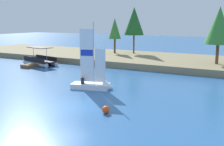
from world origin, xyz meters
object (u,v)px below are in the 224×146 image
object	(u,v)px
shoreline_tree_left	(115,29)
shoreline_tree_centre	(219,25)
wooden_dock	(42,63)
pontoon_boat	(40,61)
shoreline_tree_midleft	(134,21)
sailboat	(97,84)
channel_buoy	(106,110)

from	to	relation	value
shoreline_tree_left	shoreline_tree_centre	xyz separation A→B (m)	(17.69, -4.18, 0.78)
wooden_dock	pontoon_boat	bearing A→B (deg)	-136.55
shoreline_tree_midleft	wooden_dock	bearing A→B (deg)	-122.39
shoreline_tree_left	wooden_dock	world-z (taller)	shoreline_tree_left
shoreline_tree_left	shoreline_tree_centre	world-z (taller)	shoreline_tree_centre
shoreline_tree_midleft	sailboat	world-z (taller)	shoreline_tree_midleft
wooden_dock	sailboat	distance (m)	17.13
wooden_dock	pontoon_boat	size ratio (longest dim) A/B	1.13
shoreline_tree_midleft	pontoon_boat	size ratio (longest dim) A/B	1.30
shoreline_tree_midleft	wooden_dock	distance (m)	17.37
pontoon_boat	channel_buoy	bearing A→B (deg)	-22.76
wooden_dock	shoreline_tree_centre	bearing A→B (deg)	19.13
shoreline_tree_centre	pontoon_boat	distance (m)	25.47
shoreline_tree_midleft	sailboat	size ratio (longest dim) A/B	1.15
shoreline_tree_left	channel_buoy	bearing A→B (deg)	-62.74
channel_buoy	wooden_dock	bearing A→B (deg)	143.70
shoreline_tree_left	sailboat	world-z (taller)	shoreline_tree_left
pontoon_boat	shoreline_tree_centre	bearing A→B (deg)	32.38
shoreline_tree_centre	channel_buoy	bearing A→B (deg)	-100.26
shoreline_tree_left	sailboat	xyz separation A→B (m)	(9.25, -20.67, -4.64)
shoreline_tree_centre	wooden_dock	xyz separation A→B (m)	(-23.38, -8.11, -5.65)
shoreline_tree_centre	wooden_dock	size ratio (longest dim) A/B	1.08
shoreline_tree_midleft	sailboat	distance (m)	23.71
shoreline_tree_midleft	pontoon_boat	xyz separation A→B (m)	(-8.85, -13.86, -5.73)
shoreline_tree_centre	pontoon_boat	size ratio (longest dim) A/B	1.23
shoreline_tree_centre	pontoon_boat	world-z (taller)	shoreline_tree_centre
sailboat	channel_buoy	world-z (taller)	sailboat
wooden_dock	channel_buoy	world-z (taller)	channel_buoy
sailboat	shoreline_tree_centre	bearing A→B (deg)	47.13
shoreline_tree_left	sailboat	bearing A→B (deg)	-65.88
sailboat	channel_buoy	distance (m)	7.30
sailboat	shoreline_tree_midleft	bearing A→B (deg)	89.99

